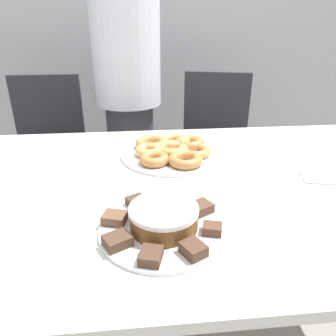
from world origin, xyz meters
The scene contains 25 objects.
wall_back centered at (0.00, 1.63, 1.30)m, with size 8.00×0.05×2.60m.
table centered at (0.00, 0.00, 0.66)m, with size 1.87×1.07×0.73m.
person_standing centered at (-0.09, 0.86, 0.83)m, with size 0.35×0.35×1.59m.
office_chair_left centered at (-0.57, 0.87, 0.44)m, with size 0.44×0.44×0.91m.
office_chair_right centered at (0.40, 0.87, 0.44)m, with size 0.54×0.54×0.91m.
plate_cake centered at (0.00, -0.26, 0.73)m, with size 0.33×0.33×0.01m.
plate_donuts centered at (0.07, 0.23, 0.73)m, with size 0.39×0.39×0.01m.
frosted_cake centered at (0.00, -0.26, 0.76)m, with size 0.17×0.17×0.06m.
lamington_0 centered at (0.10, -0.20, 0.75)m, with size 0.07×0.07×0.03m.
lamington_1 centered at (0.03, -0.14, 0.75)m, with size 0.06×0.06×0.02m.
lamington_2 centered at (-0.06, -0.15, 0.75)m, with size 0.07×0.07×0.02m.
lamington_3 centered at (-0.12, -0.22, 0.75)m, with size 0.07×0.06×0.02m.
lamington_4 centered at (-0.11, -0.32, 0.75)m, with size 0.08×0.07×0.03m.
lamington_5 centered at (-0.04, -0.37, 0.75)m, with size 0.06×0.07×0.02m.
lamington_6 centered at (0.06, -0.36, 0.75)m, with size 0.07×0.07×0.03m.
lamington_7 centered at (0.12, -0.29, 0.75)m, with size 0.06×0.05×0.02m.
donut_0 centered at (0.07, 0.23, 0.75)m, with size 0.13×0.13×0.04m.
donut_1 centered at (0.00, 0.29, 0.75)m, with size 0.13×0.13×0.04m.
donut_2 centered at (-0.01, 0.21, 0.75)m, with size 0.11×0.11×0.04m.
donut_3 centered at (0.00, 0.13, 0.75)m, with size 0.11×0.11×0.04m.
donut_4 centered at (0.11, 0.12, 0.75)m, with size 0.12×0.12×0.03m.
donut_5 centered at (0.16, 0.20, 0.75)m, with size 0.12×0.12×0.03m.
donut_6 centered at (0.15, 0.27, 0.75)m, with size 0.12×0.12×0.04m.
donut_7 centered at (0.09, 0.30, 0.75)m, with size 0.13×0.13×0.04m.
napkin centered at (0.54, -0.02, 0.73)m, with size 0.13×0.11×0.01m.
Camera 1 is at (-0.06, -0.93, 1.22)m, focal length 35.00 mm.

